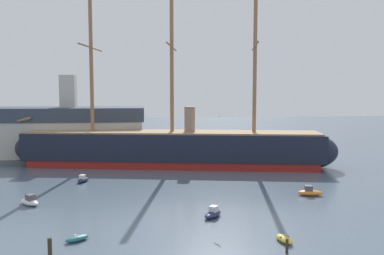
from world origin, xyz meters
The scene contains 14 objects.
tall_ship centered at (-0.27, 49.95, 3.62)m, with size 68.42×19.75×33.19m.
dinghy_foreground_left centered at (-12.13, 11.52, 0.28)m, with size 2.55×2.21×0.56m.
dinghy_foreground_right centered at (7.87, 8.99, 0.30)m, with size 1.50×2.63×0.59m.
motorboat_near_centre centered at (2.28, 17.37, 0.46)m, with size 2.92×3.22×1.29m.
motorboat_mid_left centered at (-20.24, 25.01, 0.50)m, with size 3.40×3.42×1.43m.
motorboat_mid_right centered at (17.43, 25.41, 0.50)m, with size 3.61×2.07×1.43m.
motorboat_alongside_bow centered at (-15.50, 37.75, 0.43)m, with size 2.10×3.15×1.22m.
sailboat_far_left centered at (-25.57, 55.85, 0.38)m, with size 3.38×2.99×4.54m.
motorboat_far_right centered at (31.23, 51.77, 0.66)m, with size 4.86×3.69×1.89m.
dinghy_distant_centre centered at (4.30, 63.86, 0.33)m, with size 2.91×2.77×0.66m.
mooring_piling_nearest centered at (-13.88, 8.05, 0.83)m, with size 0.37×0.37×1.66m, color #382B1E.
mooring_piling_left_pair centered at (7.17, 6.32, 0.66)m, with size 0.26×0.26×1.32m, color #382B1E.
dockside_warehouse_left centered at (-28.60, 62.24, 5.60)m, with size 49.56×15.36×18.10m.
seagull_in_flight centered at (3.82, 22.62, 11.45)m, with size 0.55×1.29×0.14m.
Camera 1 is at (-5.37, -27.46, 14.51)m, focal length 37.55 mm.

